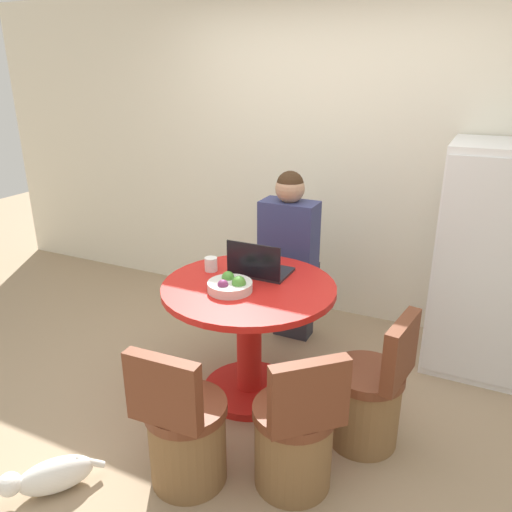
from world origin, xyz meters
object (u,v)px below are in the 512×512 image
Objects in this scene: fruit_bowl at (230,285)px; person_seated at (291,252)px; dining_table at (249,323)px; chair_right_side at (368,399)px; chair_near_camera at (185,435)px; chair_near_right_corner at (295,439)px; refrigerator at (488,260)px; cat at (50,476)px; laptop at (259,268)px.

person_seated is at bearing 88.19° from fruit_bowl.
dining_table is 0.83m from chair_right_side.
chair_near_right_corner is at bearing -159.95° from chair_near_camera.
person_seated is (-0.82, 0.86, 0.45)m from chair_right_side.
refrigerator is 2.93m from cat.
cat is (-0.52, -1.33, -0.72)m from laptop.
cat is at bearing 29.86° from chair_near_camera.
chair_near_camera is 1.00× the size of chair_near_right_corner.
chair_right_side is at bearing 0.68° from fruit_bowl.
refrigerator is 4.37× the size of laptop.
refrigerator is at bearing 41.13° from fruit_bowl.
person_seated reaches higher than chair_near_camera.
refrigerator is 2.27m from chair_near_camera.
laptop is (-0.55, 0.76, 0.54)m from chair_near_right_corner.
chair_right_side is at bearing 160.48° from laptop.
refrigerator reaches higher than dining_table.
dining_table is 1.30× the size of chair_near_right_corner.
person_seated is 3.74× the size of laptop.
refrigerator is 3.74× the size of cat.
fruit_bowl is at bearing -84.70° from chair_near_camera.
person_seated reaches higher than cat.
refrigerator is 1.93× the size of chair_near_right_corner.
dining_table is 2.53× the size of cat.
chair_near_camera is at bearing -87.41° from dining_table.
dining_table is 1.30× the size of chair_right_side.
chair_near_camera is 1.11m from laptop.
fruit_bowl is at bearing -80.33° from chair_near_right_corner.
cat is (-1.81, -2.20, -0.68)m from refrigerator.
laptop reaches higher than fruit_bowl.
refrigerator is at bearing 39.15° from dining_table.
refrigerator reaches higher than chair_near_right_corner.
cat is at bearing 75.33° from person_seated.
refrigerator reaches higher than chair_near_camera.
chair_right_side is at bearing -160.49° from chair_near_right_corner.
person_seated reaches higher than fruit_bowl.
cat is (-0.47, -1.03, -0.71)m from fruit_bowl.
chair_near_right_corner is 1.94× the size of cat.
chair_near_right_corner and chair_right_side have the same top height.
laptop is at bearing -163.04° from cat.
fruit_bowl is (-1.33, -1.17, 0.03)m from refrigerator.
dining_table is 0.78m from person_seated.
fruit_bowl is at bearing 88.19° from person_seated.
person_seated is at bearing -88.10° from laptop.
refrigerator is 1.93× the size of chair_right_side.
chair_near_camera is (0.04, -0.80, -0.23)m from dining_table.
laptop is (-0.05, 0.97, 0.54)m from chair_near_camera.
chair_near_right_corner reaches higher than cat.
refrigerator reaches higher than laptop.
fruit_bowl is (-0.03, -0.87, 0.08)m from person_seated.
fruit_bowl reaches higher than chair_near_right_corner.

